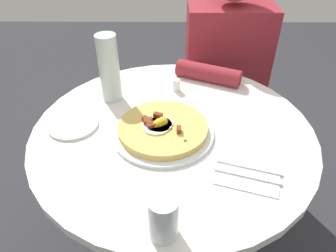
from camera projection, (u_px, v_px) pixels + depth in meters
ground_plane at (172, 248)px, 1.46m from camera, size 6.00×6.00×0.00m
dining_table at (173, 165)px, 1.13m from camera, size 0.91×0.91×0.71m
person_seated at (222, 90)px, 1.61m from camera, size 0.44×0.48×1.14m
pizza_plate at (163, 132)px, 1.01m from camera, size 0.32×0.32×0.01m
breakfast_pizza at (162, 127)px, 1.00m from camera, size 0.28×0.28×0.05m
bread_plate at (73, 125)px, 1.04m from camera, size 0.16×0.16×0.01m
napkin at (248, 172)px, 0.87m from camera, size 0.20×0.18×0.00m
fork at (247, 176)px, 0.86m from camera, size 0.18×0.07×0.00m
knife at (249, 167)px, 0.88m from camera, size 0.18×0.07×0.00m
water_glass at (163, 218)px, 0.69m from camera, size 0.07×0.07×0.12m
water_bottle at (109, 69)px, 1.10m from camera, size 0.07×0.07×0.24m
salt_shaker at (176, 85)px, 1.21m from camera, size 0.03×0.03×0.05m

